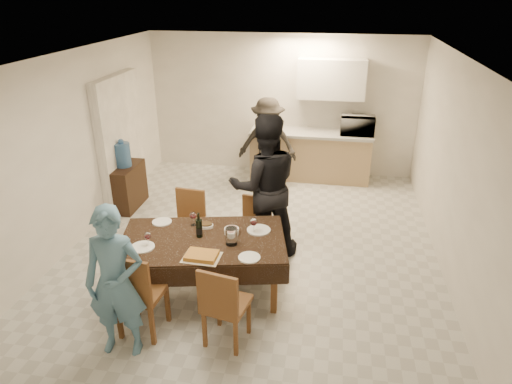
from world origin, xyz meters
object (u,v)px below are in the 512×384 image
(wine_bottle, at_px, (199,225))
(person_kitchen, at_px, (268,143))
(savoury_tart, at_px, (202,256))
(person_near, at_px, (116,283))
(water_pitcher, at_px, (231,236))
(person_far, at_px, (265,186))
(console, at_px, (127,186))
(microwave, at_px, (358,125))
(water_jug, at_px, (123,155))
(dining_table, at_px, (203,241))

(wine_bottle, distance_m, person_kitchen, 3.32)
(savoury_tart, relative_size, person_near, 0.25)
(water_pitcher, distance_m, person_far, 1.13)
(water_pitcher, bearing_deg, console, 137.16)
(water_pitcher, height_order, savoury_tart, water_pitcher)
(savoury_tart, distance_m, person_far, 1.51)
(console, relative_size, person_kitchen, 0.48)
(microwave, relative_size, person_kitchen, 0.37)
(wine_bottle, xyz_separation_m, microwave, (1.86, 3.75, 0.20))
(wine_bottle, height_order, person_kitchen, person_kitchen)
(savoury_tart, height_order, person_far, person_far)
(person_far, bearing_deg, person_kitchen, -100.53)
(water_jug, height_order, person_far, person_far)
(console, height_order, microwave, microwave)
(water_jug, height_order, wine_bottle, water_jug)
(water_jug, bearing_deg, person_kitchen, 31.81)
(water_pitcher, height_order, person_kitchen, person_kitchen)
(wine_bottle, xyz_separation_m, person_near, (-0.50, -1.10, -0.08))
(water_jug, relative_size, person_far, 0.20)
(dining_table, relative_size, savoury_tart, 5.23)
(wine_bottle, xyz_separation_m, savoury_tart, (0.15, -0.43, -0.13))
(savoury_tart, bearing_deg, dining_table, 104.74)
(person_kitchen, bearing_deg, dining_table, -94.13)
(water_jug, distance_m, person_near, 3.36)
(water_jug, xyz_separation_m, water_pitcher, (2.24, -2.08, -0.08))
(microwave, xyz_separation_m, person_near, (-2.36, -4.85, -0.28))
(console, xyz_separation_m, person_near, (1.34, -3.08, 0.43))
(microwave, height_order, person_far, person_far)
(person_kitchen, bearing_deg, person_near, -100.20)
(dining_table, distance_m, console, 2.80)
(microwave, bearing_deg, savoury_tart, 67.81)
(dining_table, bearing_deg, person_kitchen, 73.61)
(microwave, xyz_separation_m, person_far, (-1.26, -2.75, -0.11))
(water_jug, xyz_separation_m, person_kitchen, (2.14, 1.32, -0.10))
(water_jug, distance_m, savoury_tart, 3.13)
(microwave, height_order, person_kitchen, person_kitchen)
(savoury_tart, bearing_deg, water_jug, 129.59)
(water_pitcher, bearing_deg, person_kitchen, 91.81)
(wine_bottle, distance_m, savoury_tart, 0.47)
(water_jug, xyz_separation_m, wine_bottle, (1.84, -1.98, -0.03))
(dining_table, xyz_separation_m, microwave, (1.81, 3.80, 0.38))
(water_jug, height_order, person_near, person_near)
(console, relative_size, water_jug, 2.03)
(dining_table, distance_m, wine_bottle, 0.20)
(person_near, bearing_deg, person_far, 55.82)
(savoury_tart, relative_size, person_far, 0.20)
(wine_bottle, bearing_deg, person_far, 59.04)
(wine_bottle, height_order, person_far, person_far)
(dining_table, bearing_deg, water_jug, 120.74)
(console, relative_size, person_near, 0.49)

